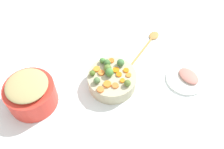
{
  "coord_description": "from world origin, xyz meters",
  "views": [
    {
      "loc": [
        0.74,
        -0.05,
        1.1
      ],
      "look_at": [
        0.01,
        0.02,
        0.11
      ],
      "focal_mm": 39.63,
      "sensor_mm": 36.0,
      "label": 1
    }
  ],
  "objects_px": {
    "serving_bowl_carrots": "(112,80)",
    "ham_plate": "(185,79)",
    "metal_pot": "(31,95)",
    "wooden_spoon": "(150,40)"
  },
  "relations": [
    {
      "from": "wooden_spoon",
      "to": "serving_bowl_carrots",
      "type": "bearing_deg",
      "value": -41.34
    },
    {
      "from": "wooden_spoon",
      "to": "ham_plate",
      "type": "bearing_deg",
      "value": 23.94
    },
    {
      "from": "serving_bowl_carrots",
      "to": "ham_plate",
      "type": "relative_size",
      "value": 1.23
    },
    {
      "from": "wooden_spoon",
      "to": "metal_pot",
      "type": "bearing_deg",
      "value": -61.16
    },
    {
      "from": "ham_plate",
      "to": "metal_pot",
      "type": "bearing_deg",
      "value": -85.62
    },
    {
      "from": "serving_bowl_carrots",
      "to": "metal_pot",
      "type": "relative_size",
      "value": 1.04
    },
    {
      "from": "metal_pot",
      "to": "wooden_spoon",
      "type": "xyz_separation_m",
      "value": [
        -0.36,
        0.66,
        -0.06
      ]
    },
    {
      "from": "metal_pot",
      "to": "wooden_spoon",
      "type": "height_order",
      "value": "metal_pot"
    },
    {
      "from": "metal_pot",
      "to": "ham_plate",
      "type": "distance_m",
      "value": 0.79
    },
    {
      "from": "serving_bowl_carrots",
      "to": "ham_plate",
      "type": "xyz_separation_m",
      "value": [
        0.01,
        0.39,
        -0.03
      ]
    }
  ]
}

